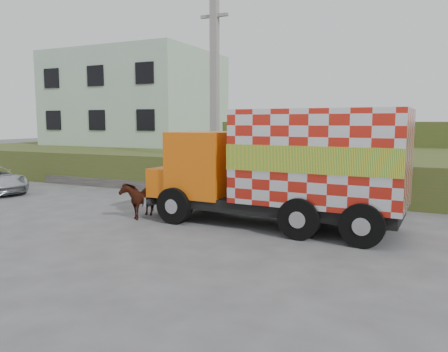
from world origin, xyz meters
The scene contains 9 objects.
ground centered at (0.00, 0.00, 0.00)m, with size 120.00×120.00×0.00m, color #474749.
embankment centered at (0.00, 10.00, 0.75)m, with size 40.00×12.00×1.50m, color #32531B.
embankment_far centered at (0.00, 22.00, 1.50)m, with size 40.00×12.00×3.00m, color #32531B.
retaining_strip centered at (-2.00, 4.20, 0.20)m, with size 16.00×0.50×0.40m, color #595651.
building centered at (-11.00, 13.00, 4.50)m, with size 10.00×8.00×6.00m, color #A2BEA5.
utility_pole centered at (-1.00, 4.60, 4.08)m, with size 1.20×0.30×8.00m.
cargo_truck centered at (3.38, 0.18, 1.71)m, with size 7.52×2.86×3.31m.
cow centered at (-1.15, -0.51, 0.57)m, with size 0.62×1.36×1.15m, color #33110C.
pedestrian centered at (0.90, 4.83, 2.40)m, with size 0.65×0.43×1.79m, color #2A2825.
Camera 1 is at (6.99, -11.64, 2.97)m, focal length 35.00 mm.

